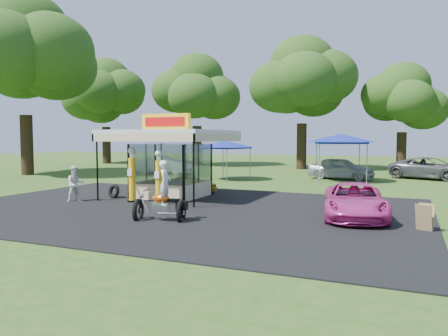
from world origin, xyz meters
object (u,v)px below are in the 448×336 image
Objects in this scene: pink_sedan at (355,201)px; spectator_west at (76,184)px; gas_pump_right at (159,179)px; motorcycle at (163,197)px; a_frame_sign at (425,218)px; bg_car_a at (164,165)px; gas_pump_left at (132,176)px; tent_east at (341,139)px; kiosk_car at (192,184)px; bg_car_c at (341,168)px; tent_west at (225,144)px; gas_station_kiosk at (171,162)px; bg_car_d at (431,168)px.

pink_sedan is 12.54m from spectator_west.
motorcycle is at bearing -56.44° from gas_pump_right.
bg_car_a is at bearing 160.79° from a_frame_sign.
gas_pump_left is 10.01m from pink_sedan.
gas_pump_left is 1.04× the size of gas_pump_right.
gas_pump_right is at bearing -112.89° from tent_east.
a_frame_sign is 0.32× the size of kiosk_car.
pink_sedan is at bearing -160.53° from bg_car_c.
motorcycle reaches higher than a_frame_sign.
tent_west is (-7.65, -3.54, 1.74)m from bg_car_c.
gas_pump_left is 1.54m from gas_pump_right.
gas_station_kiosk is 2.42m from gas_pump_left.
tent_west reaches higher than motorcycle.
bg_car_d is at bearing -57.94° from bg_car_c.
motorcycle is 15.86m from tent_west.
gas_station_kiosk is 1.92× the size of kiosk_car.
pink_sedan is 1.02× the size of bg_car_c.
bg_car_c is 0.82× the size of bg_car_d.
kiosk_car is at bearing -153.31° from bg_car_a.
bg_car_c is (5.78, 15.51, -0.39)m from gas_pump_right.
bg_car_c is at bearing 126.84° from a_frame_sign.
motorcycle is at bearing -42.70° from gas_pump_left.
pink_sedan is at bearing 168.10° from a_frame_sign.
tent_east reaches higher than bg_car_a.
tent_west reaches higher than kiosk_car.
gas_pump_left is 0.91× the size of kiosk_car.
bg_car_d is (9.57, 21.25, -0.10)m from motorcycle.
kiosk_car is (-0.72, 4.56, -0.71)m from gas_pump_right.
gas_station_kiosk is at bearing -180.00° from kiosk_car.
tent_east reaches higher than spectator_west.
bg_car_c is (-5.02, 16.97, 0.34)m from a_frame_sign.
motorcycle reaches higher than spectator_west.
a_frame_sign is 0.53× the size of spectator_west.
bg_car_d is (5.97, 2.46, -0.01)m from bg_car_c.
bg_car_a is (-10.54, 17.65, -0.14)m from motorcycle.
motorcycle is 17.78m from tent_east.
spectator_west is (-6.23, 2.50, -0.04)m from motorcycle.
kiosk_car is 11.78m from tent_east.
a_frame_sign is at bearing -55.05° from spectator_west.
gas_station_kiosk is 1.35× the size of tent_west.
motorcycle is at bearing -162.14° from pink_sedan.
kiosk_car is 12.45m from bg_car_a.
kiosk_car is (-2.89, 7.84, -0.41)m from motorcycle.
gas_pump_left is 5.06m from motorcycle.
tent_east is (5.91, 13.99, 1.76)m from gas_pump_right.
gas_station_kiosk reaches higher than pink_sedan.
tent_west is at bearing 8.87° from kiosk_car.
gas_station_kiosk is at bearing 106.91° from gas_pump_right.
gas_pump_left reaches higher than motorcycle.
bg_car_c is 8.61m from tent_west.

